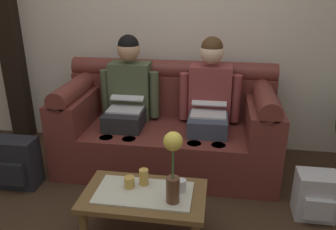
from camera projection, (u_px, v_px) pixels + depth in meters
name	position (u px, v px, depth m)	size (l,w,h in m)	color
back_wall_patterned	(176.00, 5.00, 3.34)	(6.00, 0.12, 2.90)	beige
timber_pillar	(5.00, 4.00, 3.47)	(0.20, 0.20, 2.90)	black
couch	(168.00, 128.00, 3.24)	(1.97, 0.88, 0.96)	maroon
person_left	(128.00, 97.00, 3.19)	(0.56, 0.67, 1.22)	#232326
person_right	(209.00, 101.00, 3.08)	(0.56, 0.67, 1.22)	#383D4C
coffee_table	(144.00, 199.00, 2.30)	(0.82, 0.48, 0.36)	brown
flower_vase	(173.00, 163.00, 2.08)	(0.12, 0.12, 0.48)	brown
cup_near_left	(182.00, 186.00, 2.27)	(0.06, 0.06, 0.09)	silver
cup_near_right	(129.00, 182.00, 2.32)	(0.07, 0.07, 0.08)	gold
cup_far_center	(144.00, 177.00, 2.34)	(0.06, 0.06, 0.11)	gold
backpack_right	(315.00, 196.00, 2.55)	(0.29, 0.26, 0.36)	#B7B7BC
backpack_left	(17.00, 163.00, 2.93)	(0.35, 0.25, 0.44)	black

